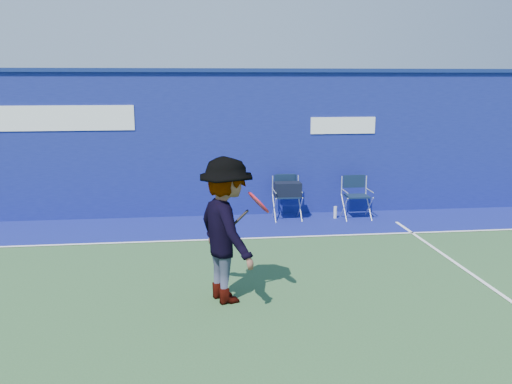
{
  "coord_description": "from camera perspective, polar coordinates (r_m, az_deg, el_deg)",
  "views": [
    {
      "loc": [
        0.4,
        -6.25,
        2.85
      ],
      "look_at": [
        1.45,
        2.6,
        1.0
      ],
      "focal_mm": 38.0,
      "sensor_mm": 36.0,
      "label": 1
    }
  ],
  "objects": [
    {
      "name": "directors_chair_left",
      "position": [
        11.22,
        3.3,
        -0.96
      ],
      "size": [
        0.54,
        0.5,
        0.92
      ],
      "color": "silver",
      "rests_on": "ground"
    },
    {
      "name": "stadium_wall",
      "position": [
        11.53,
        -8.77,
        5.12
      ],
      "size": [
        24.0,
        0.5,
        3.08
      ],
      "color": "navy",
      "rests_on": "ground"
    },
    {
      "name": "directors_chair_right",
      "position": [
        11.48,
        10.52,
        -1.41
      ],
      "size": [
        0.53,
        0.48,
        0.89
      ],
      "color": "silver",
      "rests_on": "ground"
    },
    {
      "name": "tennis_player",
      "position": [
        7.0,
        -3.11,
        -4.03
      ],
      "size": [
        1.12,
        1.4,
        1.9
      ],
      "color": "#EA4738",
      "rests_on": "ground"
    },
    {
      "name": "court_lines",
      "position": [
        7.43,
        -9.52,
        -10.91
      ],
      "size": [
        24.0,
        12.0,
        0.01
      ],
      "color": "white",
      "rests_on": "out_of_bounds_strip"
    },
    {
      "name": "water_bottle",
      "position": [
        11.44,
        8.34,
        -2.15
      ],
      "size": [
        0.07,
        0.07,
        0.26
      ],
      "primitive_type": "cylinder",
      "color": "silver",
      "rests_on": "ground"
    },
    {
      "name": "out_of_bounds_strip",
      "position": [
        10.74,
        -8.68,
        -3.77
      ],
      "size": [
        24.0,
        1.8,
        0.01
      ],
      "primitive_type": "cube",
      "color": "navy",
      "rests_on": "ground"
    },
    {
      "name": "ground",
      "position": [
        6.88,
        -9.74,
        -12.92
      ],
      "size": [
        80.0,
        80.0,
        0.0
      ],
      "primitive_type": "plane",
      "color": "#2E542D",
      "rests_on": "ground"
    }
  ]
}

